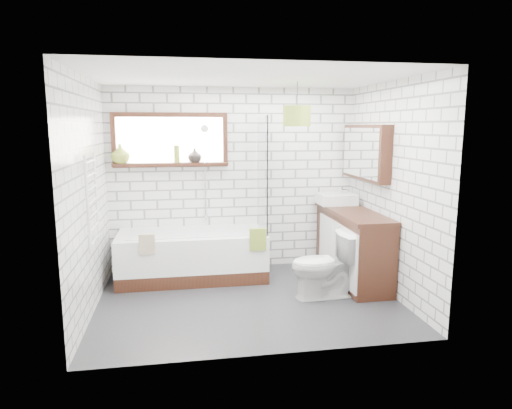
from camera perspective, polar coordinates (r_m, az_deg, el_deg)
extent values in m
cube|color=#252529|center=(5.39, -0.97, -11.86)|extent=(3.40, 2.60, 0.01)
cube|color=white|center=(5.04, -1.06, 15.72)|extent=(3.40, 2.60, 0.01)
cube|color=white|center=(6.35, -2.78, 3.13)|extent=(3.40, 0.01, 2.50)
cube|color=white|center=(3.80, 1.94, -1.36)|extent=(3.40, 0.01, 2.50)
cube|color=white|center=(5.10, -20.32, 0.90)|extent=(0.01, 2.60, 2.50)
cube|color=white|center=(5.58, 16.59, 1.82)|extent=(0.01, 2.60, 2.50)
cube|color=black|center=(6.22, -10.65, 7.92)|extent=(1.52, 0.16, 0.68)
cube|color=white|center=(5.10, -19.79, 0.36)|extent=(0.06, 0.52, 1.00)
cube|color=black|center=(6.05, 13.54, 6.35)|extent=(0.16, 1.20, 0.70)
cylinder|color=silver|center=(6.26, -6.39, 3.91)|extent=(0.02, 0.02, 1.30)
cube|color=white|center=(6.07, -7.97, -6.34)|extent=(1.90, 0.84, 0.61)
cube|color=white|center=(5.97, 0.77, 3.83)|extent=(0.02, 0.72, 1.50)
cube|color=olive|center=(5.67, 0.23, -4.39)|extent=(0.21, 0.06, 0.28)
cube|color=tan|center=(5.61, -13.47, -4.84)|extent=(0.19, 0.05, 0.24)
cube|color=black|center=(6.06, 11.95, -5.00)|extent=(0.52, 1.61, 0.92)
cube|color=white|center=(6.39, 9.98, 0.70)|extent=(0.49, 0.43, 0.14)
cylinder|color=silver|center=(6.44, 11.34, 1.18)|extent=(0.03, 0.03, 0.15)
imported|color=white|center=(5.40, 8.48, -7.49)|extent=(0.47, 0.78, 0.78)
imported|color=olive|center=(6.24, -16.60, 5.92)|extent=(0.26, 0.26, 0.25)
imported|color=black|center=(6.20, -7.66, 5.93)|extent=(0.19, 0.19, 0.19)
cylinder|color=olive|center=(6.20, -9.87, 6.05)|extent=(0.08, 0.08, 0.23)
cylinder|color=olive|center=(5.53, 5.13, 10.95)|extent=(0.33, 0.33, 0.24)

